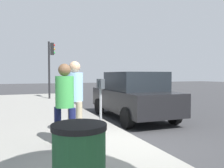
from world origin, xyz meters
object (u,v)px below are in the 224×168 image
(parking_meter, at_px, (101,93))
(pedestrian_bystander, at_px, (65,98))
(parked_sedan_near, at_px, (133,95))
(traffic_signal, at_px, (51,60))
(pedestrian_at_meter, at_px, (75,92))

(parking_meter, distance_m, pedestrian_bystander, 1.58)
(parking_meter, bearing_deg, parked_sedan_near, -46.25)
(parking_meter, height_order, pedestrian_bystander, pedestrian_bystander)
(parked_sedan_near, xyz_separation_m, traffic_signal, (7.26, 2.11, 1.68))
(pedestrian_at_meter, xyz_separation_m, traffic_signal, (9.48, -0.62, 1.32))
(pedestrian_at_meter, relative_size, parked_sedan_near, 0.42)
(pedestrian_at_meter, bearing_deg, traffic_signal, 69.12)
(pedestrian_at_meter, distance_m, traffic_signal, 9.59)
(pedestrian_at_meter, distance_m, parked_sedan_near, 3.54)
(parking_meter, height_order, pedestrian_at_meter, pedestrian_at_meter)
(traffic_signal, bearing_deg, pedestrian_bystander, 174.38)
(parking_meter, bearing_deg, pedestrian_at_meter, 113.97)
(parking_meter, height_order, parked_sedan_near, parked_sedan_near)
(pedestrian_bystander, relative_size, parked_sedan_near, 0.40)
(pedestrian_at_meter, height_order, pedestrian_bystander, pedestrian_at_meter)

